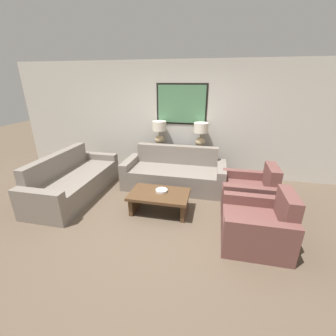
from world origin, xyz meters
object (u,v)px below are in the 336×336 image
(console_table, at_px, (179,161))
(table_lamp_left, at_px, (159,131))
(table_lamp_right, at_px, (201,133))
(coffee_table, at_px, (159,198))
(couch_by_back_wall, at_px, (174,174))
(decorative_bowl, at_px, (162,191))
(armchair_near_camera, at_px, (258,226))
(armchair_near_back_wall, at_px, (249,193))
(couch_by_side, at_px, (74,181))

(console_table, height_order, table_lamp_left, table_lamp_left)
(console_table, relative_size, table_lamp_right, 2.52)
(console_table, height_order, coffee_table, console_table)
(couch_by_back_wall, distance_m, decorative_bowl, 1.05)
(console_table, height_order, decorative_bowl, console_table)
(decorative_bowl, bearing_deg, couch_by_back_wall, 88.15)
(couch_by_back_wall, distance_m, armchair_near_camera, 2.20)
(table_lamp_left, distance_m, decorative_bowl, 1.86)
(table_lamp_left, height_order, decorative_bowl, table_lamp_left)
(armchair_near_back_wall, bearing_deg, coffee_table, -162.19)
(armchair_near_back_wall, relative_size, armchair_near_camera, 1.00)
(console_table, bearing_deg, table_lamp_left, 180.00)
(couch_by_side, distance_m, decorative_bowl, 1.92)
(armchair_near_camera, bearing_deg, table_lamp_left, 131.89)
(armchair_near_back_wall, bearing_deg, couch_by_back_wall, 158.66)
(console_table, height_order, armchair_near_back_wall, armchair_near_back_wall)
(table_lamp_left, bearing_deg, armchair_near_camera, -48.11)
(couch_by_back_wall, bearing_deg, armchair_near_back_wall, -21.34)
(table_lamp_right, height_order, armchair_near_camera, table_lamp_right)
(couch_by_side, bearing_deg, table_lamp_left, 44.73)
(decorative_bowl, height_order, armchair_near_camera, armchair_near_camera)
(decorative_bowl, distance_m, armchair_near_camera, 1.65)
(table_lamp_left, xyz_separation_m, coffee_table, (0.42, -1.72, -0.82))
(table_lamp_right, xyz_separation_m, decorative_bowl, (-0.52, -1.67, -0.70))
(decorative_bowl, height_order, armchair_near_back_wall, armchair_near_back_wall)
(couch_by_side, height_order, decorative_bowl, couch_by_side)
(couch_by_back_wall, height_order, armchair_near_back_wall, couch_by_back_wall)
(coffee_table, bearing_deg, couch_by_side, 171.43)
(couch_by_back_wall, relative_size, decorative_bowl, 10.31)
(table_lamp_right, relative_size, couch_by_side, 0.27)
(console_table, relative_size, couch_by_back_wall, 0.67)
(table_lamp_right, bearing_deg, table_lamp_left, 180.00)
(table_lamp_left, xyz_separation_m, couch_by_side, (-1.45, -1.44, -0.81))
(table_lamp_right, relative_size, armchair_near_camera, 0.64)
(console_table, xyz_separation_m, coffee_table, (-0.06, -1.72, -0.10))
(coffee_table, height_order, decorative_bowl, decorative_bowl)
(decorative_bowl, bearing_deg, armchair_near_back_wall, 16.19)
(decorative_bowl, xyz_separation_m, armchair_near_back_wall, (1.55, 0.45, -0.12))
(table_lamp_right, bearing_deg, coffee_table, -107.64)
(coffee_table, relative_size, armchair_near_camera, 1.14)
(console_table, distance_m, decorative_bowl, 1.67)
(table_lamp_right, bearing_deg, couch_by_back_wall, -127.82)
(console_table, height_order, couch_by_side, couch_by_side)
(armchair_near_back_wall, bearing_deg, decorative_bowl, -163.81)
(coffee_table, relative_size, decorative_bowl, 4.91)
(table_lamp_left, height_order, armchair_near_back_wall, table_lamp_left)
(console_table, height_order, couch_by_back_wall, couch_by_back_wall)
(table_lamp_right, xyz_separation_m, couch_by_side, (-2.43, -1.44, -0.81))
(table_lamp_right, bearing_deg, armchair_near_back_wall, -49.84)
(couch_by_side, distance_m, armchair_near_camera, 3.54)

